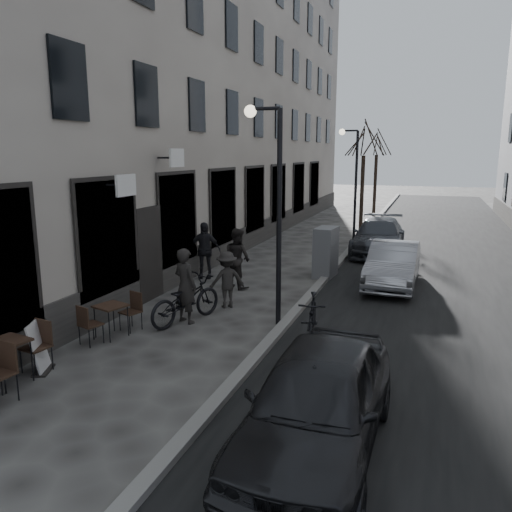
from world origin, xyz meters
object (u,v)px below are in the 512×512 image
Objects in this scene: sign_board at (39,352)px; pedestrian_mid at (227,280)px; pedestrian_near at (237,258)px; bicycle at (186,300)px; car_far at (379,236)px; moped at (312,323)px; streetlamp_near at (272,192)px; car_near at (317,402)px; bistro_set_c at (111,317)px; pedestrian_far at (204,250)px; car_mid at (393,265)px; utility_cabinet at (326,252)px; bistro_set_b at (7,358)px; tree_near at (364,140)px; tree_far at (377,142)px; streetlamp_far at (352,173)px.

pedestrian_mid is at bearing 47.11° from sign_board.
bicycle is at bearing 118.59° from pedestrian_near.
moped is (-0.24, -10.82, -0.14)m from car_far.
streetlamp_near reaches higher than car_near.
pedestrian_near is 0.43× the size of car_near.
bistro_set_c is 5.61m from pedestrian_far.
car_mid reaches higher than moped.
car_mid is (5.76, 8.59, 0.28)m from sign_board.
pedestrian_near is at bearing -69.51° from bicycle.
streetlamp_near is at bearing 126.64° from moped.
bistro_set_c is 1.02× the size of pedestrian_mid.
utility_cabinet is 6.10m from bicycle.
utility_cabinet is at bearing 89.27° from moped.
bistro_set_b is 5.79m from pedestrian_mid.
pedestrian_mid is at bearing -87.40° from bicycle.
tree_far is at bearing 90.00° from tree_near.
streetlamp_near reaches higher than bicycle.
bicycle is (1.11, 1.43, 0.11)m from bistro_set_c.
tree_far is at bearing 89.80° from streetlamp_near.
bistro_set_b is at bearing 107.65° from pedestrian_near.
bicycle is at bearing 78.95° from bistro_set_b.
tree_far is at bearing 95.69° from car_near.
moped is at bearing -92.73° from car_far.
car_near reaches higher than car_far.
car_near is at bearing 84.27° from pedestrian_mid.
car_far is at bearing 81.00° from streetlamp_near.
car_far is (3.50, 10.21, 0.14)m from bicycle.
utility_cabinet is 0.34× the size of car_far.
moped is at bearing -86.88° from tree_far.
bistro_set_c is at bearing 153.39° from car_near.
streetlamp_near is at bearing 62.21° from bistro_set_b.
streetlamp_far is 8.21m from car_mid.
pedestrian_mid is (-1.58, -20.16, -3.91)m from tree_far.
pedestrian_near is (0.01, 3.38, 0.35)m from bicycle.
pedestrian_near reaches higher than bistro_set_b.
tree_far reaches higher than streetlamp_near.
pedestrian_mid is 3.47m from moped.
pedestrian_mid is (0.47, 1.45, 0.19)m from bicycle.
sign_board is at bearing 85.86° from bistro_set_b.
car_mid is at bearing 68.52° from moped.
car_near is at bearing -90.74° from car_mid.
utility_cabinet is 6.36m from moped.
car_far is at bearing 78.85° from moped.
tree_far reaches higher than pedestrian_near.
car_near is at bearing -88.87° from car_far.
tree_far is 18.72m from pedestrian_near.
pedestrian_near reaches higher than bistro_set_c.
sign_board is at bearing 172.87° from car_near.
pedestrian_mid is at bearing 133.72° from moped.
streetlamp_near is 10.03m from car_far.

